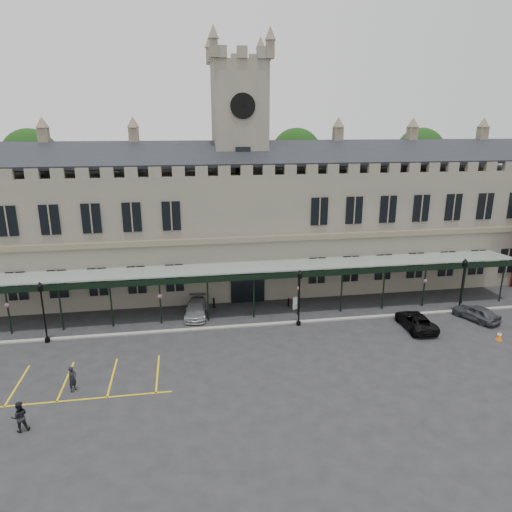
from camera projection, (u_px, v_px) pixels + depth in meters
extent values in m
plane|color=black|center=(269.00, 357.00, 33.46)|extent=(140.00, 140.00, 0.00)
cube|color=#676255|center=(240.00, 229.00, 46.94)|extent=(60.00, 10.00, 12.00)
cube|color=brown|center=(248.00, 239.00, 41.97)|extent=(60.00, 0.35, 0.50)
cube|color=black|center=(243.00, 153.00, 42.38)|extent=(60.00, 4.77, 2.20)
cube|color=black|center=(236.00, 150.00, 47.12)|extent=(60.00, 4.77, 2.20)
cube|color=black|center=(248.00, 283.00, 43.25)|extent=(3.20, 0.18, 3.80)
cube|color=#676255|center=(240.00, 180.00, 45.54)|extent=(5.00, 5.00, 22.00)
cylinder|color=silver|center=(243.00, 106.00, 41.15)|extent=(2.20, 0.12, 2.20)
cylinder|color=black|center=(243.00, 106.00, 41.08)|extent=(2.30, 0.04, 2.30)
cube|color=black|center=(243.00, 162.00, 42.55)|extent=(1.40, 0.12, 2.80)
cube|color=#8C9E93|center=(251.00, 267.00, 40.84)|extent=(50.00, 4.00, 0.40)
cube|color=black|center=(254.00, 277.00, 39.01)|extent=(50.00, 0.18, 0.50)
cube|color=gray|center=(257.00, 325.00, 38.65)|extent=(60.00, 0.40, 0.12)
cylinder|color=#332314|center=(39.00, 219.00, 52.05)|extent=(0.70, 0.70, 12.00)
sphere|color=black|center=(31.00, 156.00, 50.09)|extent=(6.00, 6.00, 6.00)
cylinder|color=#332314|center=(295.00, 211.00, 56.70)|extent=(0.70, 0.70, 12.00)
sphere|color=black|center=(296.00, 153.00, 54.74)|extent=(6.00, 6.00, 6.00)
cylinder|color=#332314|center=(415.00, 207.00, 59.18)|extent=(0.70, 0.70, 12.00)
sphere|color=black|center=(420.00, 152.00, 57.22)|extent=(6.00, 6.00, 6.00)
cylinder|color=black|center=(47.00, 340.00, 35.70)|extent=(0.39, 0.39, 0.32)
cylinder|color=black|center=(44.00, 317.00, 35.14)|extent=(0.13, 0.13, 4.32)
cube|color=black|center=(40.00, 288.00, 34.49)|extent=(0.30, 0.30, 0.43)
cone|color=black|center=(40.00, 284.00, 34.38)|extent=(0.47, 0.47, 0.32)
cylinder|color=black|center=(298.00, 323.00, 38.71)|extent=(0.38, 0.38, 0.32)
cylinder|color=black|center=(299.00, 302.00, 38.16)|extent=(0.13, 0.13, 4.25)
cube|color=black|center=(300.00, 276.00, 37.52)|extent=(0.30, 0.30, 0.43)
cone|color=black|center=(300.00, 272.00, 37.42)|extent=(0.47, 0.47, 0.32)
cylinder|color=black|center=(459.00, 311.00, 41.27)|extent=(0.40, 0.40, 0.33)
cylinder|color=black|center=(461.00, 290.00, 40.70)|extent=(0.13, 0.13, 4.41)
cube|color=black|center=(465.00, 264.00, 40.04)|extent=(0.31, 0.31, 0.44)
cone|color=black|center=(465.00, 260.00, 39.93)|extent=(0.48, 0.48, 0.33)
cube|color=orange|center=(499.00, 340.00, 36.05)|extent=(0.41, 0.41, 0.04)
cone|color=orange|center=(499.00, 336.00, 35.95)|extent=(0.47, 0.47, 0.75)
cylinder|color=silver|center=(500.00, 335.00, 35.92)|extent=(0.31, 0.31, 0.11)
cylinder|color=black|center=(296.00, 307.00, 42.00)|extent=(0.06, 0.06, 0.50)
cube|color=silver|center=(296.00, 303.00, 41.90)|extent=(0.68, 0.26, 1.20)
cylinder|color=black|center=(214.00, 303.00, 42.25)|extent=(0.17, 0.17, 0.96)
cylinder|color=black|center=(288.00, 302.00, 42.59)|extent=(0.14, 0.14, 0.81)
imported|color=#A1A4A9|center=(196.00, 309.00, 40.44)|extent=(2.32, 4.68, 1.31)
imported|color=black|center=(416.00, 321.00, 38.00)|extent=(2.27, 4.69, 1.29)
imported|color=#3C3F44|center=(476.00, 313.00, 39.58)|extent=(3.00, 4.31, 1.36)
imported|color=black|center=(72.00, 379.00, 28.98)|extent=(0.67, 0.75, 1.73)
imported|color=black|center=(20.00, 417.00, 25.17)|extent=(1.05, 0.93, 1.82)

